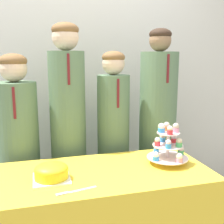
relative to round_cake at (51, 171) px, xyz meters
The scene contains 9 objects.
wall_back 1.34m from the round_cake, 74.37° to the left, with size 9.00×0.06×2.70m.
table 0.53m from the round_cake, ahead, with size 1.32×0.63×0.72m.
round_cake is the anchor object (origin of this frame).
cake_knife 0.21m from the round_cake, 67.02° to the right, with size 0.22×0.06×0.01m.
cupcake_stand 0.77m from the round_cake, ahead, with size 0.27×0.27×0.28m.
student_0 0.63m from the round_cake, 109.70° to the left, with size 0.31×0.31×1.45m.
student_1 0.61m from the round_cake, 73.98° to the left, with size 0.28×0.28×1.68m.
student_2 0.80m from the round_cake, 47.52° to the left, with size 0.26×0.27×1.47m.
student_3 1.10m from the round_cake, 32.22° to the left, with size 0.31×0.32×1.65m.
Camera 1 is at (-0.39, -1.28, 1.42)m, focal length 45.00 mm.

